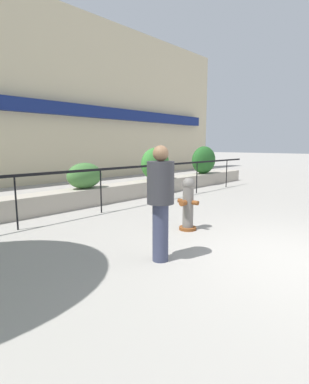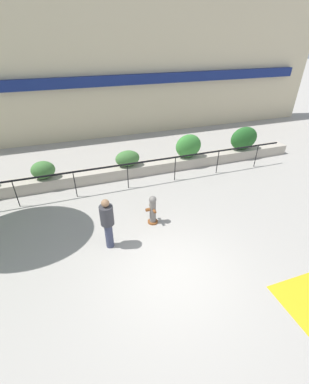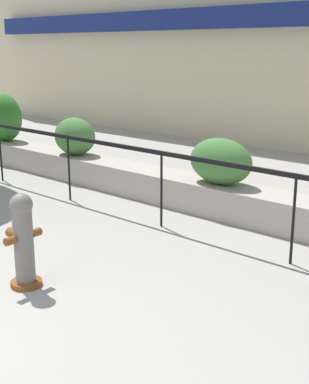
% 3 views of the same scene
% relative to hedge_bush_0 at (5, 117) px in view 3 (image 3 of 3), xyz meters
% --- Properties ---
extents(planter_wall_low, '(18.00, 0.70, 0.50)m').
position_rel_hedge_bush_0_xyz_m(planter_wall_low, '(5.79, 0.00, -0.79)').
color(planter_wall_low, '#ADA393').
rests_on(planter_wall_low, ground).
extents(fence_railing_segment, '(15.00, 0.05, 1.15)m').
position_rel_hedge_bush_0_xyz_m(fence_railing_segment, '(5.79, -1.10, -0.02)').
color(fence_railing_segment, black).
rests_on(fence_railing_segment, ground).
extents(hedge_bush_0, '(1.02, 0.64, 1.08)m').
position_rel_hedge_bush_0_xyz_m(hedge_bush_0, '(0.00, 0.00, 0.00)').
color(hedge_bush_0, '#2D6B28').
rests_on(hedge_bush_0, planter_wall_low).
extents(hedge_bush_1, '(0.95, 0.70, 0.75)m').
position_rel_hedge_bush_0_xyz_m(hedge_bush_1, '(2.49, 0.00, -0.17)').
color(hedge_bush_1, '#427538').
rests_on(hedge_bush_1, planter_wall_low).
extents(hedge_bush_2, '(1.10, 0.65, 0.73)m').
position_rel_hedge_bush_0_xyz_m(hedge_bush_2, '(6.06, 0.00, -0.17)').
color(hedge_bush_2, '#427538').
rests_on(hedge_bush_2, planter_wall_low).
extents(fire_hydrant, '(0.44, 0.48, 1.08)m').
position_rel_hedge_bush_0_xyz_m(fire_hydrant, '(6.02, -3.67, -0.49)').
color(fire_hydrant, brown).
rests_on(fire_hydrant, ground).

